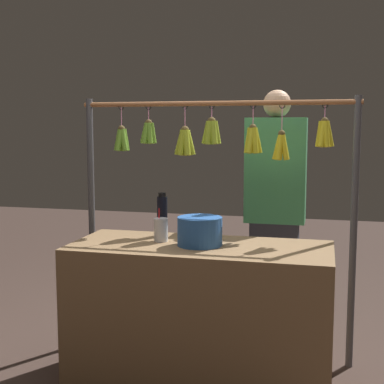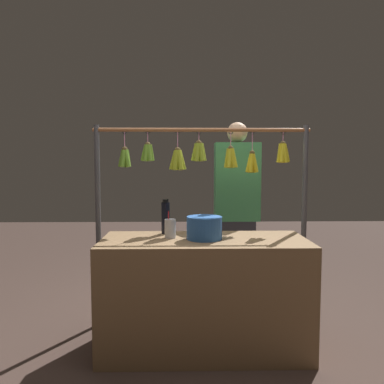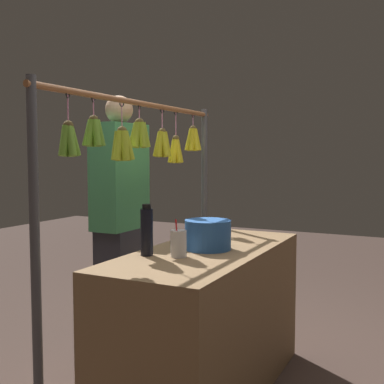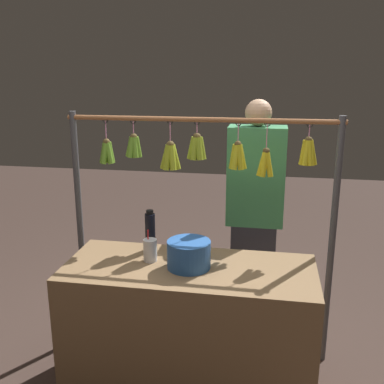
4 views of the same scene
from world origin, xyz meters
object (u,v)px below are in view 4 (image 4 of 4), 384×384
at_px(blue_bucket, 188,254).
at_px(vendor_person, 254,219).
at_px(drink_cup, 150,250).
at_px(water_bottle, 150,231).

distance_m(blue_bucket, vendor_person, 0.91).
relative_size(blue_bucket, drink_cup, 1.30).
bearing_deg(water_bottle, blue_bucket, 142.98).
height_order(water_bottle, drink_cup, water_bottle).
bearing_deg(vendor_person, drink_cup, 52.55).
xyz_separation_m(blue_bucket, vendor_person, (-0.36, -0.84, -0.04)).
distance_m(water_bottle, drink_cup, 0.18).
height_order(water_bottle, blue_bucket, water_bottle).
xyz_separation_m(water_bottle, drink_cup, (-0.04, 0.17, -0.06)).
height_order(blue_bucket, drink_cup, drink_cup).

